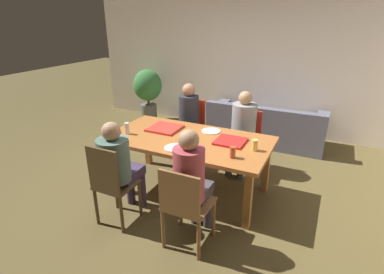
% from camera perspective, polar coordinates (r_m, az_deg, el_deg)
% --- Properties ---
extents(ground_plane, '(20.00, 20.00, 0.00)m').
position_cam_1_polar(ground_plane, '(4.11, -0.61, -9.82)').
color(ground_plane, brown).
extents(back_wall, '(6.78, 0.12, 2.68)m').
position_cam_1_polar(back_wall, '(6.08, 10.96, 13.84)').
color(back_wall, silver).
rests_on(back_wall, ground).
extents(dining_table, '(2.03, 1.07, 0.74)m').
position_cam_1_polar(dining_table, '(3.80, -0.65, -1.30)').
color(dining_table, '#A7612D').
rests_on(dining_table, ground).
extents(chair_0, '(0.45, 0.44, 0.86)m').
position_cam_1_polar(chair_0, '(4.58, 9.85, 0.21)').
color(chair_0, '#B32D22').
rests_on(chair_0, ground).
extents(person_0, '(0.35, 0.54, 1.19)m').
position_cam_1_polar(person_0, '(4.38, 9.49, 2.10)').
color(person_0, '#374246').
rests_on(person_0, ground).
extents(chair_1, '(0.41, 0.39, 0.94)m').
position_cam_1_polar(chair_1, '(4.83, -0.17, 1.84)').
color(chair_1, '#B9311B').
rests_on(chair_1, ground).
extents(person_1, '(0.30, 0.51, 1.22)m').
position_cam_1_polar(person_1, '(4.64, -0.94, 3.70)').
color(person_1, '#3B4439').
rests_on(person_1, ground).
extents(chair_2, '(0.40, 0.39, 0.96)m').
position_cam_1_polar(chair_2, '(3.34, -15.08, -8.26)').
color(chair_2, brown).
rests_on(chair_2, ground).
extents(person_2, '(0.34, 0.55, 1.17)m').
position_cam_1_polar(person_2, '(3.36, -13.70, -4.79)').
color(person_2, '#3D304C').
rests_on(person_2, ground).
extents(chair_3, '(0.44, 0.43, 0.89)m').
position_cam_1_polar(chair_3, '(2.93, -1.38, -12.58)').
color(chair_3, brown).
rests_on(chair_3, ground).
extents(person_3, '(0.30, 0.51, 1.23)m').
position_cam_1_polar(person_3, '(2.94, -0.06, -7.77)').
color(person_3, '#413A41').
rests_on(person_3, ground).
extents(pizza_box_0, '(0.35, 0.35, 0.03)m').
position_cam_1_polar(pizza_box_0, '(3.67, 7.25, -0.81)').
color(pizza_box_0, red).
rests_on(pizza_box_0, dining_table).
extents(pizza_box_1, '(0.40, 0.40, 0.03)m').
position_cam_1_polar(pizza_box_1, '(4.08, -5.14, 1.67)').
color(pizza_box_1, red).
rests_on(pizza_box_1, dining_table).
extents(plate_0, '(0.24, 0.24, 0.01)m').
position_cam_1_polar(plate_0, '(3.49, -3.28, -2.04)').
color(plate_0, white).
rests_on(plate_0, dining_table).
extents(plate_1, '(0.25, 0.25, 0.01)m').
position_cam_1_polar(plate_1, '(3.99, 3.60, 1.13)').
color(plate_1, white).
rests_on(plate_1, dining_table).
extents(drinking_glass_0, '(0.06, 0.06, 0.15)m').
position_cam_1_polar(drinking_glass_0, '(3.97, -12.15, 1.61)').
color(drinking_glass_0, silver).
rests_on(drinking_glass_0, dining_table).
extents(drinking_glass_1, '(0.06, 0.06, 0.13)m').
position_cam_1_polar(drinking_glass_1, '(3.27, 7.66, -2.87)').
color(drinking_glass_1, '#B14A28').
rests_on(drinking_glass_1, dining_table).
extents(drinking_glass_2, '(0.08, 0.08, 0.13)m').
position_cam_1_polar(drinking_glass_2, '(3.77, -13.69, 0.16)').
color(drinking_glass_2, '#BB4D2A').
rests_on(drinking_glass_2, dining_table).
extents(drinking_glass_3, '(0.07, 0.07, 0.13)m').
position_cam_1_polar(drinking_glass_3, '(3.48, 11.74, -1.50)').
color(drinking_glass_3, '#E7CB5A').
rests_on(drinking_glass_3, dining_table).
extents(couch, '(2.04, 0.82, 0.72)m').
position_cam_1_polar(couch, '(5.64, 13.66, 1.72)').
color(couch, slate).
rests_on(couch, ground).
extents(potted_plant, '(0.60, 0.60, 1.11)m').
position_cam_1_polar(potted_plant, '(6.62, -8.33, 8.90)').
color(potted_plant, '#5D5E55').
rests_on(potted_plant, ground).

